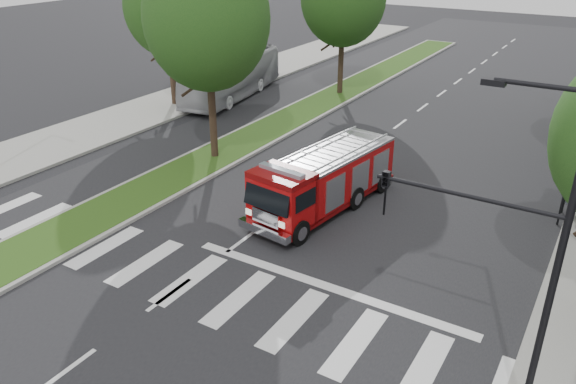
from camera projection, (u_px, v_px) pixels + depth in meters
name	position (u px, v px, depth m)	size (l,w,h in m)	color
ground	(243.00, 240.00, 20.84)	(140.00, 140.00, 0.00)	black
sidewalk_left	(148.00, 111.00, 35.36)	(5.00, 80.00, 0.15)	gray
median	(326.00, 100.00, 37.54)	(3.00, 50.00, 0.15)	gray
tree_median_near	(207.00, 18.00, 25.40)	(5.80, 5.80, 10.16)	black
tree_left_mid	(166.00, 7.00, 34.07)	(5.20, 5.20, 9.16)	black
streetlight_right_near	(515.00, 239.00, 11.62)	(4.08, 0.22, 8.00)	black
fire_engine	(324.00, 180.00, 22.72)	(3.29, 7.86, 2.64)	#650506
city_bus	(232.00, 76.00, 37.96)	(2.46, 10.50, 2.93)	#ACACB0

